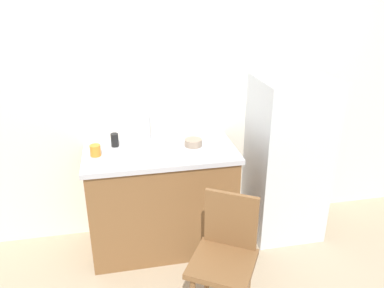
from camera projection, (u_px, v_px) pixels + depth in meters
The scene contains 9 objects.
back_wall at pixel (179, 94), 3.27m from camera, with size 4.80×0.10×2.51m, color silver.
cabinet_base at pixel (162, 201), 3.24m from camera, with size 1.17×0.60×0.87m, color brown.
countertop at pixel (160, 152), 3.06m from camera, with size 1.21×0.64×0.04m, color #B7B7BC.
faucet at pixel (149, 126), 3.22m from camera, with size 0.02×0.02×0.22m, color #B7B7BC.
refrigerator at pixel (287, 159), 3.35m from camera, with size 0.60×0.57×1.43m, color silver.
chair at pixel (225, 254), 2.51m from camera, with size 0.55×0.55×0.89m.
terracotta_bowl at pixel (193, 142), 3.12m from camera, with size 0.14×0.14×0.06m, color gray.
cup_black at pixel (115, 140), 3.10m from camera, with size 0.06×0.06×0.11m, color black.
cup_orange at pixel (95, 150), 2.94m from camera, with size 0.08×0.08×0.09m, color orange.
Camera 1 is at (-0.53, -2.13, 2.16)m, focal length 35.87 mm.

